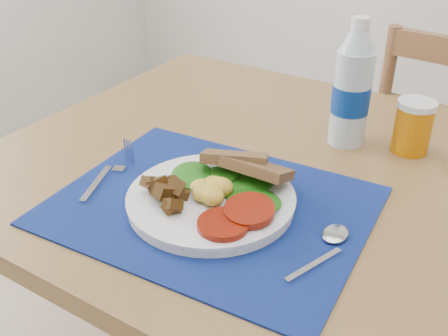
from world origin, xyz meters
name	(u,v)px	position (x,y,z in m)	size (l,w,h in m)	color
table	(357,229)	(0.00, 0.20, 0.67)	(1.40, 0.90, 0.75)	brown
chair_far	(448,146)	(0.04, 0.87, 0.55)	(0.43, 0.41, 1.07)	brown
placemat	(211,206)	(-0.20, 0.02, 0.75)	(0.50, 0.39, 0.00)	#040532
breakfast_plate	(207,195)	(-0.20, 0.01, 0.77)	(0.27, 0.27, 0.07)	silver
fork	(111,174)	(-0.40, 0.00, 0.76)	(0.05, 0.17, 0.00)	#B2B5BA
spoon	(328,244)	(0.01, 0.02, 0.76)	(0.05, 0.16, 0.00)	#B2B5BA
water_bottle	(352,90)	(-0.09, 0.36, 0.86)	(0.07, 0.07, 0.25)	#ADBFCC
juice_glass	(413,128)	(0.03, 0.39, 0.80)	(0.07, 0.07, 0.10)	#C16A05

